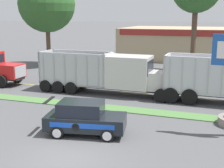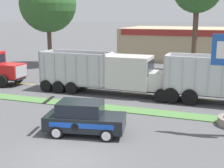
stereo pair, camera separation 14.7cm
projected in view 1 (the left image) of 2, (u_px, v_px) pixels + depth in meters
name	position (u px, v px, depth m)	size (l,w,h in m)	color
ground_plane	(67.00, 156.00, 14.22)	(600.00, 600.00, 0.00)	#515154
grass_verge	(119.00, 109.00, 21.25)	(120.00, 1.34, 0.06)	#517F42
centre_line_2	(23.00, 84.00, 29.17)	(2.40, 0.14, 0.01)	yellow
centre_line_3	(75.00, 88.00, 27.40)	(2.40, 0.14, 0.01)	yellow
centre_line_4	(134.00, 93.00, 25.64)	(2.40, 0.14, 0.01)	yellow
centre_line_5	(202.00, 99.00, 23.87)	(2.40, 0.14, 0.01)	yellow
dump_truck_trail	(118.00, 75.00, 24.87)	(11.46, 2.62, 3.44)	black
rally_car	(84.00, 118.00, 16.64)	(4.50, 2.62, 1.83)	black
store_building_backdrop	(209.00, 44.00, 45.09)	(24.54, 12.10, 4.49)	tan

